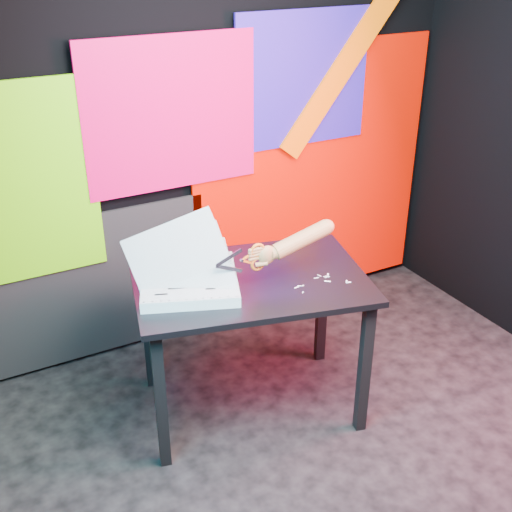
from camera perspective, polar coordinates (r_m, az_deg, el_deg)
room at (r=2.34m, az=11.64°, el=5.06°), size 3.01×3.01×2.71m
backdrop at (r=3.67m, az=-2.66°, el=7.13°), size 2.88×0.05×2.08m
work_table at (r=3.05m, az=-0.51°, el=-3.68°), size 1.22×0.96×0.75m
printout_stack at (r=2.88m, az=-5.97°, el=-2.65°), size 0.51×0.45×0.39m
scissors at (r=2.84m, az=-0.16°, el=-0.16°), size 0.24×0.02×0.14m
hand_forearm at (r=2.91m, az=3.56°, el=1.26°), size 0.42×0.09×0.16m
paper_clippings at (r=2.99m, az=6.07°, el=-2.20°), size 0.26×0.14×0.00m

